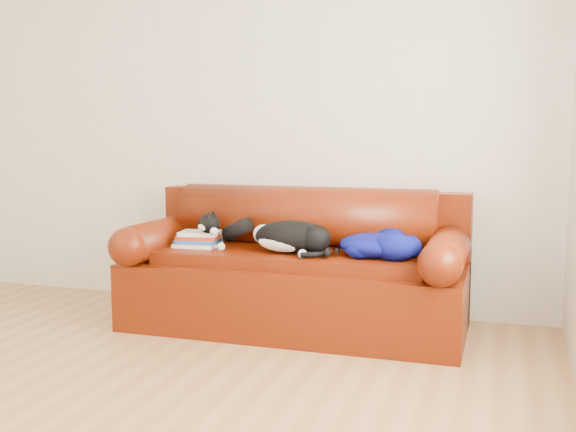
# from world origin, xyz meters

# --- Properties ---
(ground) EXTENTS (4.50, 4.50, 0.00)m
(ground) POSITION_xyz_m (0.00, 0.00, 0.00)
(ground) COLOR olive
(ground) RESTS_ON ground
(room_shell) EXTENTS (4.52, 4.02, 2.61)m
(room_shell) POSITION_xyz_m (0.12, 0.02, 1.67)
(room_shell) COLOR beige
(room_shell) RESTS_ON ground
(sofa_base) EXTENTS (2.10, 0.90, 0.50)m
(sofa_base) POSITION_xyz_m (0.63, 1.49, 0.24)
(sofa_base) COLOR #3D0C02
(sofa_base) RESTS_ON ground
(sofa_back) EXTENTS (2.10, 1.01, 0.88)m
(sofa_back) POSITION_xyz_m (0.63, 1.74, 0.54)
(sofa_back) COLOR #3D0C02
(sofa_back) RESTS_ON ground
(book_stack) EXTENTS (0.28, 0.23, 0.10)m
(book_stack) POSITION_xyz_m (0.01, 1.42, 0.55)
(book_stack) COLOR white
(book_stack) RESTS_ON sofa_base
(cat) EXTENTS (0.66, 0.36, 0.25)m
(cat) POSITION_xyz_m (0.64, 1.38, 0.60)
(cat) COLOR black
(cat) RESTS_ON sofa_base
(blanket) EXTENTS (0.54, 0.52, 0.16)m
(blanket) POSITION_xyz_m (1.17, 1.44, 0.57)
(blanket) COLOR #070243
(blanket) RESTS_ON sofa_base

